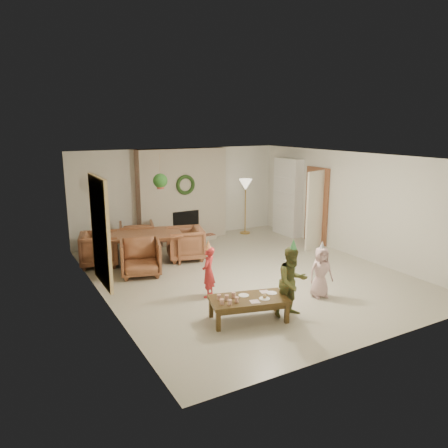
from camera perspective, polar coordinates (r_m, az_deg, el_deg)
floor at (r=9.35m, az=2.81°, el=-6.56°), size 7.00×7.00×0.00m
ceiling at (r=8.83m, az=3.00°, el=8.90°), size 7.00×7.00×0.00m
wall_back at (r=12.07m, az=-5.91°, el=4.01°), size 7.00×0.00×7.00m
wall_front at (r=6.41m, az=19.68°, el=-4.90°), size 7.00×0.00×7.00m
wall_left at (r=7.89m, az=-15.96°, el=-1.32°), size 0.00×7.00×7.00m
wall_right at (r=10.87m, az=16.48°, el=2.52°), size 0.00×7.00×7.00m
fireplace_mass at (r=11.89m, az=-5.53°, el=3.88°), size 2.50×0.40×2.50m
fireplace_hearth at (r=11.83m, az=-4.72°, el=-2.06°), size 1.60×0.30×0.12m
fireplace_firebox at (r=11.88m, az=-5.09°, el=-0.05°), size 0.75×0.12×0.75m
fireplace_wreath at (r=11.64m, az=-5.10°, el=5.18°), size 0.54×0.10×0.54m
floor_lamp_base at (r=12.72m, az=2.79°, el=-1.14°), size 0.30×0.30×0.03m
floor_lamp_post at (r=12.56m, az=2.83°, el=2.09°), size 0.03×0.03×1.44m
floor_lamp_shade at (r=12.45m, az=2.86°, el=5.22°), size 0.38×0.38×0.32m
bookshelf_carcass at (r=12.49m, az=8.43°, el=3.54°), size 0.30×1.00×2.20m
bookshelf_shelf_a at (r=12.60m, az=8.26°, el=0.62°), size 0.30×0.92×0.03m
bookshelf_shelf_b at (r=12.52m, az=8.32°, el=2.41°), size 0.30×0.92×0.03m
bookshelf_shelf_c at (r=12.45m, az=8.38°, el=4.22°), size 0.30×0.92×0.03m
bookshelf_shelf_d at (r=12.40m, az=8.44°, el=6.04°), size 0.30×0.92×0.03m
books_row_lower at (r=12.44m, az=8.62°, el=1.11°), size 0.20×0.40×0.24m
books_row_mid at (r=12.52m, az=8.13°, el=3.07°), size 0.20×0.44×0.24m
books_row_upper at (r=12.34m, az=8.60°, el=4.74°), size 0.20×0.36×0.22m
door_frame at (r=11.74m, az=12.13°, el=2.38°), size 0.05×0.86×2.04m
door_leaf at (r=11.22m, az=11.92°, el=1.80°), size 0.77×0.32×2.00m
curtain_panel at (r=8.09m, az=-16.01°, el=-0.98°), size 0.06×1.20×2.00m
dining_table at (r=10.16m, az=-11.22°, el=-3.14°), size 2.19×1.58×0.69m
dining_chair_near at (r=9.32m, az=-10.97°, el=-4.39°), size 1.01×1.03×0.77m
dining_chair_far at (r=10.99m, az=-11.44°, el=-1.72°), size 1.01×1.03×0.77m
dining_chair_left at (r=10.16m, az=-16.12°, el=-3.21°), size 1.03×1.01×0.77m
dining_chair_right at (r=10.24m, az=-5.16°, el=-2.59°), size 1.03×1.01×0.77m
hanging_plant_cord at (r=9.63m, az=-8.47°, el=7.03°), size 0.01×0.01×0.70m
hanging_plant_pot at (r=9.68m, az=-8.40°, el=4.97°), size 0.16×0.16×0.12m
hanging_plant_foliage at (r=9.66m, az=-8.42°, el=5.68°), size 0.32×0.32×0.32m
coffee_table_top at (r=7.13m, az=3.26°, el=-9.93°), size 1.37×0.93×0.06m
coffee_table_apron at (r=7.16m, az=3.25°, el=-10.43°), size 1.25×0.81×0.08m
coffee_leg_fl at (r=6.85m, az=-0.76°, el=-12.71°), size 0.08×0.08×0.33m
coffee_leg_fr at (r=7.17m, az=8.30°, el=-11.60°), size 0.08×0.08×0.33m
coffee_leg_bl at (r=7.30m, az=-1.72°, el=-11.01°), size 0.08×0.08×0.33m
coffee_leg_br at (r=7.61m, az=6.81°, el=-10.07°), size 0.08×0.08×0.33m
cup_a at (r=6.86m, az=-0.27°, el=-10.24°), size 0.08×0.08×0.09m
cup_b at (r=7.03m, az=-0.66°, el=-9.64°), size 0.08×0.08×0.09m
cup_c at (r=6.84m, az=0.78°, el=-10.30°), size 0.08×0.08×0.09m
cup_d at (r=7.01m, az=0.37°, el=-9.69°), size 0.08×0.08×0.09m
cup_e at (r=6.94m, az=1.71°, el=-9.94°), size 0.08×0.08×0.09m
cup_f at (r=7.11m, az=1.28°, el=-9.36°), size 0.08×0.08×0.09m
plate_a at (r=7.21m, az=2.61°, el=-9.39°), size 0.21×0.21×0.01m
plate_b at (r=7.11m, az=5.38°, el=-9.77°), size 0.21×0.21×0.01m
plate_c at (r=7.34m, az=6.31°, el=-9.04°), size 0.21×0.21×0.01m
food_scoop at (r=7.09m, az=5.39°, el=-9.49°), size 0.08×0.08×0.07m
napkin_left at (r=6.98m, az=4.08°, el=-10.19°), size 0.18×0.18×0.01m
napkin_right at (r=7.37m, az=5.39°, el=-8.91°), size 0.18×0.18×0.01m
child_red at (r=8.00m, az=-2.07°, el=-6.35°), size 0.41×0.41×0.96m
party_hat_red at (r=7.84m, az=-2.10°, el=-2.76°), size 0.17×0.17×0.18m
child_plaid at (r=7.29m, az=8.98°, el=-7.56°), size 0.60×0.48×1.19m
party_hat_plaid at (r=7.09m, az=9.16°, el=-2.73°), size 0.18×0.18×0.19m
child_pink at (r=8.20m, az=12.67°, el=-6.23°), size 0.52×0.39×0.95m
party_hat_pink at (r=8.04m, az=12.86°, el=-2.76°), size 0.16×0.16×0.17m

